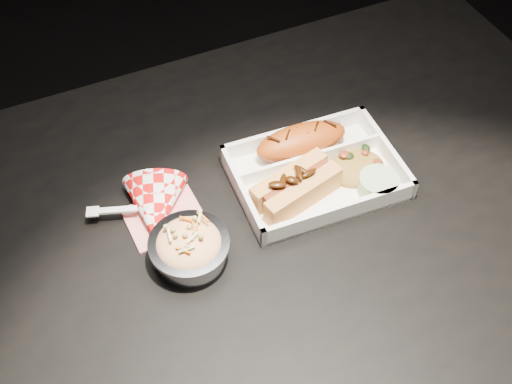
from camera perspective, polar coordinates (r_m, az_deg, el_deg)
dining_table at (r=1.03m, az=1.17°, el=-5.20°), size 1.20×0.80×0.75m
food_tray at (r=1.00m, az=5.27°, el=1.51°), size 0.26×0.19×0.04m
fried_pastry at (r=1.01m, az=4.06°, el=4.54°), size 0.15×0.07×0.05m
hotdog at (r=0.95m, az=3.57°, el=0.54°), size 0.14×0.09×0.06m
fried_rice_mound at (r=1.00m, az=8.98°, el=2.54°), size 0.10×0.08×0.03m
cupcake_liner at (r=0.98m, az=10.80°, el=0.62°), size 0.06×0.06×0.03m
foil_coleslaw_cup at (r=0.89m, az=-5.96°, el=-4.85°), size 0.11×0.11×0.07m
napkin_fork at (r=0.95m, az=-8.96°, el=-1.50°), size 0.16×0.14×0.10m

